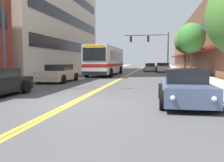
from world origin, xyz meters
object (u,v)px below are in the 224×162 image
(car_white_parked_right_mid, at_px, (163,68))
(fire_hydrant, at_px, (193,77))
(car_champagne_parked_left_far, at_px, (59,74))
(street_tree_right_mid, at_px, (191,38))
(street_tree_right_far, at_px, (185,42))
(car_beige_moving_second, at_px, (150,68))
(car_slate_blue_parked_right_foreground, at_px, (185,88))
(city_bus, at_px, (106,60))
(car_navy_parked_right_far, at_px, (161,67))
(car_silver_parked_left_mid, at_px, (110,68))
(car_dark_grey_moving_lead, at_px, (151,65))
(traffic_signal_mast, at_px, (152,44))

(car_white_parked_right_mid, xyz_separation_m, fire_hydrant, (1.52, -20.05, -0.12))
(car_champagne_parked_left_far, xyz_separation_m, car_white_parked_right_mid, (8.81, 19.74, -0.00))
(street_tree_right_mid, relative_size, street_tree_right_far, 0.91)
(car_beige_moving_second, distance_m, street_tree_right_far, 8.77)
(car_champagne_parked_left_far, xyz_separation_m, car_slate_blue_parked_right_foreground, (8.80, -8.91, -0.03))
(car_white_parked_right_mid, height_order, street_tree_right_far, street_tree_right_far)
(city_bus, distance_m, car_navy_parked_right_far, 19.10)
(car_slate_blue_parked_right_foreground, distance_m, street_tree_right_mid, 16.61)
(car_navy_parked_right_far, bearing_deg, street_tree_right_mid, -83.09)
(car_slate_blue_parked_right_foreground, xyz_separation_m, street_tree_right_mid, (2.34, 16.11, 3.34))
(car_champagne_parked_left_far, distance_m, street_tree_right_mid, 13.68)
(car_navy_parked_right_far, bearing_deg, car_silver_parked_left_mid, -148.31)
(city_bus, distance_m, car_dark_grey_moving_lead, 34.45)
(street_tree_right_far, bearing_deg, car_beige_moving_second, 127.81)
(car_beige_moving_second, distance_m, street_tree_right_mid, 16.68)
(car_dark_grey_moving_lead, xyz_separation_m, street_tree_right_mid, (4.64, -36.96, 3.41))
(traffic_signal_mast, bearing_deg, car_white_parked_right_mid, -56.10)
(city_bus, xyz_separation_m, car_champagne_parked_left_far, (-1.90, -10.04, -1.18))
(car_silver_parked_left_mid, bearing_deg, car_champagne_parked_left_far, -90.04)
(city_bus, xyz_separation_m, car_beige_moving_second, (4.86, 12.90, -1.25))
(car_dark_grey_moving_lead, bearing_deg, car_beige_moving_second, -89.30)
(car_beige_moving_second, bearing_deg, car_dark_grey_moving_lead, 90.70)
(car_champagne_parked_left_far, distance_m, car_navy_parked_right_far, 29.18)
(car_champagne_parked_left_far, distance_m, fire_hydrant, 10.34)
(car_beige_moving_second, distance_m, traffic_signal_mast, 3.94)
(city_bus, height_order, car_white_parked_right_mid, city_bus)
(city_bus, relative_size, car_white_parked_right_mid, 2.72)
(street_tree_right_far, bearing_deg, car_silver_parked_left_mid, 153.16)
(fire_hydrant, bearing_deg, car_navy_parked_right_far, 93.43)
(street_tree_right_mid, xyz_separation_m, street_tree_right_far, (0.48, 9.46, 0.35))
(car_white_parked_right_mid, bearing_deg, traffic_signal_mast, 123.90)
(car_slate_blue_parked_right_foreground, height_order, street_tree_right_far, street_tree_right_far)
(car_silver_parked_left_mid, distance_m, fire_hydrant, 25.07)
(car_champagne_parked_left_far, bearing_deg, car_silver_parked_left_mid, 89.96)
(car_silver_parked_left_mid, relative_size, car_beige_moving_second, 0.94)
(car_white_parked_right_mid, distance_m, fire_hydrant, 20.11)
(traffic_signal_mast, height_order, street_tree_right_far, traffic_signal_mast)
(city_bus, height_order, car_navy_parked_right_far, city_bus)
(car_silver_parked_left_mid, height_order, car_dark_grey_moving_lead, car_silver_parked_left_mid)
(street_tree_right_far, bearing_deg, traffic_signal_mast, 128.89)
(car_silver_parked_left_mid, distance_m, car_champagne_parked_left_far, 22.54)
(car_slate_blue_parked_right_foreground, distance_m, street_tree_right_far, 25.99)
(street_tree_right_far, bearing_deg, street_tree_right_mid, -92.93)
(city_bus, bearing_deg, car_dark_grey_moving_lead, 82.31)
(traffic_signal_mast, bearing_deg, car_navy_parked_right_far, 74.48)
(car_white_parked_right_mid, xyz_separation_m, car_navy_parked_right_far, (-0.17, 8.13, -0.04))
(car_slate_blue_parked_right_foreground, distance_m, car_white_parked_right_mid, 28.64)
(traffic_signal_mast, bearing_deg, street_tree_right_far, -51.11)
(fire_hydrant, bearing_deg, car_slate_blue_parked_right_foreground, -100.10)
(car_dark_grey_moving_lead, height_order, street_tree_right_mid, street_tree_right_mid)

